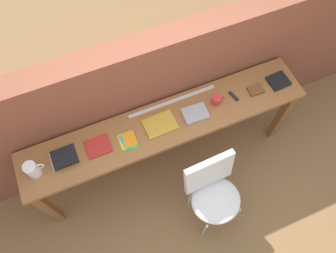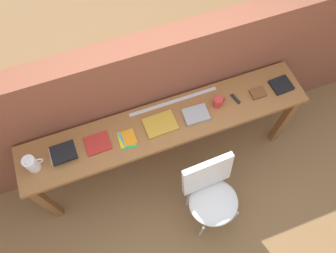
{
  "view_description": "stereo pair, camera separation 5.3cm",
  "coord_description": "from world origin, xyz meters",
  "px_view_note": "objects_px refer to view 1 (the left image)",
  "views": [
    {
      "loc": [
        -0.47,
        -0.86,
        3.32
      ],
      "look_at": [
        0.0,
        0.25,
        0.9
      ],
      "focal_mm": 35.0,
      "sensor_mm": 36.0,
      "label": 1
    },
    {
      "loc": [
        -0.42,
        -0.88,
        3.32
      ],
      "look_at": [
        0.0,
        0.25,
        0.9
      ],
      "focal_mm": 35.0,
      "sensor_mm": 36.0,
      "label": 2
    }
  ],
  "objects_px": {
    "chair_white_moulded": "(213,191)",
    "multitool_folded": "(234,96)",
    "magazine_cycling": "(98,146)",
    "pamphlet_pile_colourful": "(128,140)",
    "leather_journal_brown": "(256,90)",
    "book_repair_rightmost": "(278,81)",
    "book_stack_leftmost": "(64,157)",
    "book_open_centre": "(160,124)",
    "mug": "(217,100)",
    "pitcher_white": "(33,170)"
  },
  "relations": [
    {
      "from": "chair_white_moulded",
      "to": "multitool_folded",
      "type": "relative_size",
      "value": 8.1
    },
    {
      "from": "magazine_cycling",
      "to": "pamphlet_pile_colourful",
      "type": "relative_size",
      "value": 1.15
    },
    {
      "from": "leather_journal_brown",
      "to": "book_repair_rightmost",
      "type": "bearing_deg",
      "value": 1.79
    },
    {
      "from": "book_stack_leftmost",
      "to": "book_repair_rightmost",
      "type": "height_order",
      "value": "book_stack_leftmost"
    },
    {
      "from": "book_open_centre",
      "to": "book_stack_leftmost",
      "type": "bearing_deg",
      "value": 177.75
    },
    {
      "from": "magazine_cycling",
      "to": "book_open_centre",
      "type": "relative_size",
      "value": 0.75
    },
    {
      "from": "mug",
      "to": "leather_journal_brown",
      "type": "xyz_separation_m",
      "value": [
        0.38,
        -0.02,
        -0.03
      ]
    },
    {
      "from": "pitcher_white",
      "to": "mug",
      "type": "bearing_deg",
      "value": 0.93
    },
    {
      "from": "multitool_folded",
      "to": "leather_journal_brown",
      "type": "bearing_deg",
      "value": -4.92
    },
    {
      "from": "pamphlet_pile_colourful",
      "to": "book_repair_rightmost",
      "type": "height_order",
      "value": "book_repair_rightmost"
    },
    {
      "from": "magazine_cycling",
      "to": "book_repair_rightmost",
      "type": "xyz_separation_m",
      "value": [
        1.67,
        -0.02,
        0.0
      ]
    },
    {
      "from": "magazine_cycling",
      "to": "leather_journal_brown",
      "type": "relative_size",
      "value": 1.53
    },
    {
      "from": "multitool_folded",
      "to": "mug",
      "type": "bearing_deg",
      "value": 178.34
    },
    {
      "from": "magazine_cycling",
      "to": "book_open_centre",
      "type": "xyz_separation_m",
      "value": [
        0.53,
        -0.01,
        0.0
      ]
    },
    {
      "from": "pamphlet_pile_colourful",
      "to": "book_repair_rightmost",
      "type": "xyz_separation_m",
      "value": [
        1.43,
        0.02,
        0.01
      ]
    },
    {
      "from": "pamphlet_pile_colourful",
      "to": "mug",
      "type": "bearing_deg",
      "value": 3.02
    },
    {
      "from": "chair_white_moulded",
      "to": "pitcher_white",
      "type": "bearing_deg",
      "value": 155.38
    },
    {
      "from": "magazine_cycling",
      "to": "mug",
      "type": "xyz_separation_m",
      "value": [
        1.06,
        0.0,
        0.04
      ]
    },
    {
      "from": "book_open_centre",
      "to": "mug",
      "type": "relative_size",
      "value": 2.41
    },
    {
      "from": "mug",
      "to": "multitool_folded",
      "type": "xyz_separation_m",
      "value": [
        0.17,
        -0.0,
        -0.04
      ]
    },
    {
      "from": "book_repair_rightmost",
      "to": "magazine_cycling",
      "type": "bearing_deg",
      "value": 176.46
    },
    {
      "from": "multitool_folded",
      "to": "book_repair_rightmost",
      "type": "bearing_deg",
      "value": -1.81
    },
    {
      "from": "book_repair_rightmost",
      "to": "pamphlet_pile_colourful",
      "type": "bearing_deg",
      "value": 178.03
    },
    {
      "from": "magazine_cycling",
      "to": "pamphlet_pile_colourful",
      "type": "xyz_separation_m",
      "value": [
        0.24,
        -0.04,
        -0.0
      ]
    },
    {
      "from": "chair_white_moulded",
      "to": "book_repair_rightmost",
      "type": "xyz_separation_m",
      "value": [
        0.89,
        0.6,
        0.37
      ]
    },
    {
      "from": "book_open_centre",
      "to": "pamphlet_pile_colourful",
      "type": "bearing_deg",
      "value": -175.52
    },
    {
      "from": "mug",
      "to": "book_open_centre",
      "type": "bearing_deg",
      "value": -178.56
    },
    {
      "from": "pitcher_white",
      "to": "leather_journal_brown",
      "type": "xyz_separation_m",
      "value": [
        1.95,
        0.0,
        -0.07
      ]
    },
    {
      "from": "magazine_cycling",
      "to": "book_open_centre",
      "type": "height_order",
      "value": "book_open_centre"
    },
    {
      "from": "pamphlet_pile_colourful",
      "to": "pitcher_white",
      "type": "bearing_deg",
      "value": 178.66
    },
    {
      "from": "chair_white_moulded",
      "to": "book_repair_rightmost",
      "type": "bearing_deg",
      "value": 33.83
    },
    {
      "from": "magazine_cycling",
      "to": "leather_journal_brown",
      "type": "height_order",
      "value": "leather_journal_brown"
    },
    {
      "from": "pitcher_white",
      "to": "pamphlet_pile_colourful",
      "type": "relative_size",
      "value": 1.06
    },
    {
      "from": "chair_white_moulded",
      "to": "multitool_folded",
      "type": "bearing_deg",
      "value": 53.59
    },
    {
      "from": "magazine_cycling",
      "to": "chair_white_moulded",
      "type": "bearing_deg",
      "value": -39.37
    },
    {
      "from": "pamphlet_pile_colourful",
      "to": "book_repair_rightmost",
      "type": "relative_size",
      "value": 0.98
    },
    {
      "from": "book_stack_leftmost",
      "to": "pamphlet_pile_colourful",
      "type": "relative_size",
      "value": 1.21
    },
    {
      "from": "chair_white_moulded",
      "to": "magazine_cycling",
      "type": "distance_m",
      "value": 1.06
    },
    {
      "from": "mug",
      "to": "book_repair_rightmost",
      "type": "relative_size",
      "value": 0.62
    },
    {
      "from": "book_open_centre",
      "to": "multitool_folded",
      "type": "distance_m",
      "value": 0.7
    },
    {
      "from": "book_stack_leftmost",
      "to": "mug",
      "type": "distance_m",
      "value": 1.33
    },
    {
      "from": "mug",
      "to": "book_repair_rightmost",
      "type": "height_order",
      "value": "mug"
    },
    {
      "from": "book_repair_rightmost",
      "to": "mug",
      "type": "bearing_deg",
      "value": 175.28
    },
    {
      "from": "multitool_folded",
      "to": "book_repair_rightmost",
      "type": "distance_m",
      "value": 0.44
    },
    {
      "from": "pitcher_white",
      "to": "magazine_cycling",
      "type": "height_order",
      "value": "pitcher_white"
    },
    {
      "from": "pitcher_white",
      "to": "book_stack_leftmost",
      "type": "relative_size",
      "value": 0.88
    },
    {
      "from": "mug",
      "to": "leather_journal_brown",
      "type": "height_order",
      "value": "mug"
    },
    {
      "from": "book_stack_leftmost",
      "to": "pamphlet_pile_colourful",
      "type": "height_order",
      "value": "book_stack_leftmost"
    },
    {
      "from": "magazine_cycling",
      "to": "pamphlet_pile_colourful",
      "type": "bearing_deg",
      "value": -10.77
    },
    {
      "from": "multitool_folded",
      "to": "book_repair_rightmost",
      "type": "relative_size",
      "value": 0.62
    }
  ]
}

